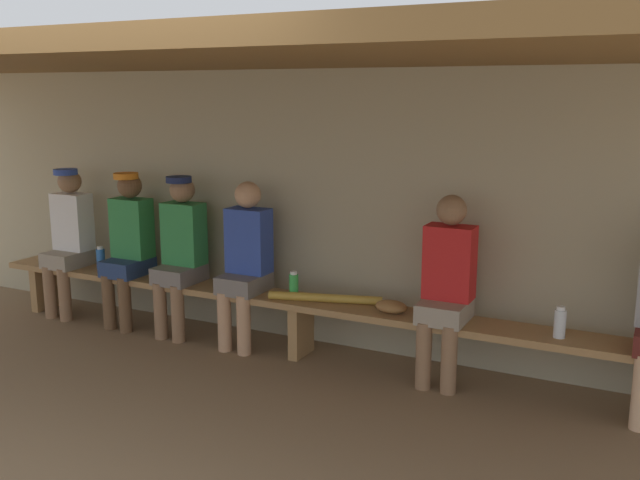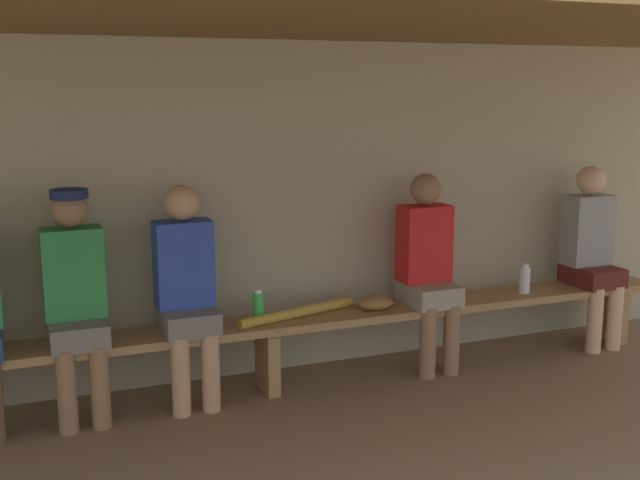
% 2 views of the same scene
% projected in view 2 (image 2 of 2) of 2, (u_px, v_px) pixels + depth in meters
% --- Properties ---
extents(back_wall, '(8.00, 0.20, 2.20)m').
position_uv_depth(back_wall, '(244.00, 210.00, 5.29)').
color(back_wall, tan).
rests_on(back_wall, ground).
extents(dugout_roof, '(8.00, 2.80, 0.12)m').
position_uv_depth(dugout_roof, '(317.00, 13.00, 3.88)').
color(dugout_roof, brown).
rests_on(dugout_roof, back_wall).
extents(bench, '(6.00, 0.36, 0.46)m').
position_uv_depth(bench, '(267.00, 332.00, 5.01)').
color(bench, '#9E7547').
rests_on(bench, ground).
extents(player_leftmost, '(0.34, 0.42, 1.34)m').
position_uv_depth(player_leftmost, '(186.00, 287.00, 4.77)').
color(player_leftmost, slate).
rests_on(player_leftmost, ground).
extents(player_in_red, '(0.34, 0.42, 1.34)m').
position_uv_depth(player_in_red, '(592.00, 249.00, 5.88)').
color(player_in_red, '#591E19').
rests_on(player_in_red, ground).
extents(player_near_post, '(0.34, 0.42, 1.34)m').
position_uv_depth(player_near_post, '(428.00, 264.00, 5.37)').
color(player_near_post, gray).
rests_on(player_near_post, ground).
extents(player_with_sunglasses, '(0.34, 0.42, 1.34)m').
position_uv_depth(player_with_sunglasses, '(75.00, 294.00, 4.53)').
color(player_with_sunglasses, slate).
rests_on(player_with_sunglasses, ground).
extents(water_bottle_orange, '(0.07, 0.07, 0.21)m').
position_uv_depth(water_bottle_orange, '(258.00, 307.00, 4.95)').
color(water_bottle_orange, green).
rests_on(water_bottle_orange, bench).
extents(water_bottle_clear, '(0.08, 0.08, 0.21)m').
position_uv_depth(water_bottle_clear, '(525.00, 279.00, 5.66)').
color(water_bottle_clear, silver).
rests_on(water_bottle_clear, bench).
extents(baseball_glove_worn, '(0.25, 0.18, 0.09)m').
position_uv_depth(baseball_glove_worn, '(376.00, 303.00, 5.25)').
color(baseball_glove_worn, olive).
rests_on(baseball_glove_worn, bench).
extents(baseball_bat, '(0.86, 0.30, 0.07)m').
position_uv_depth(baseball_bat, '(298.00, 312.00, 5.07)').
color(baseball_bat, '#B28C33').
rests_on(baseball_bat, bench).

